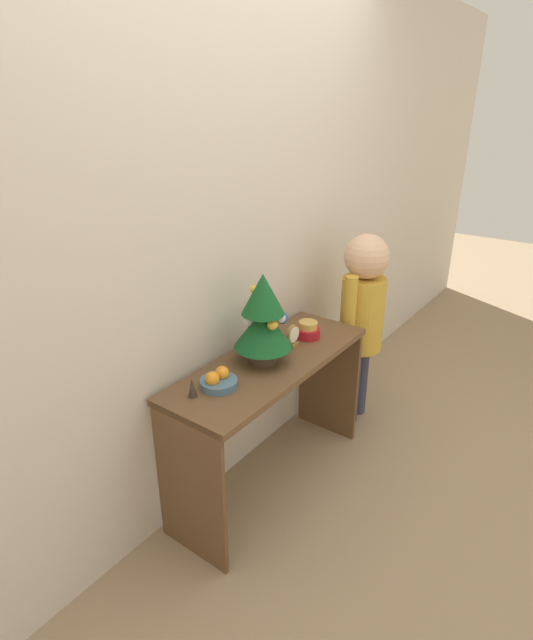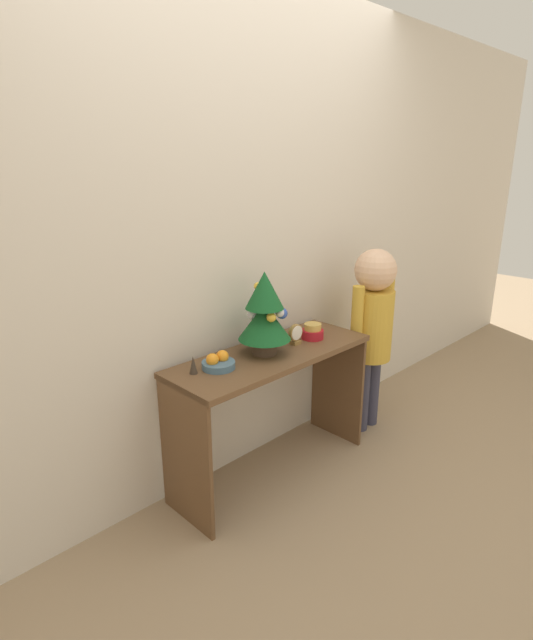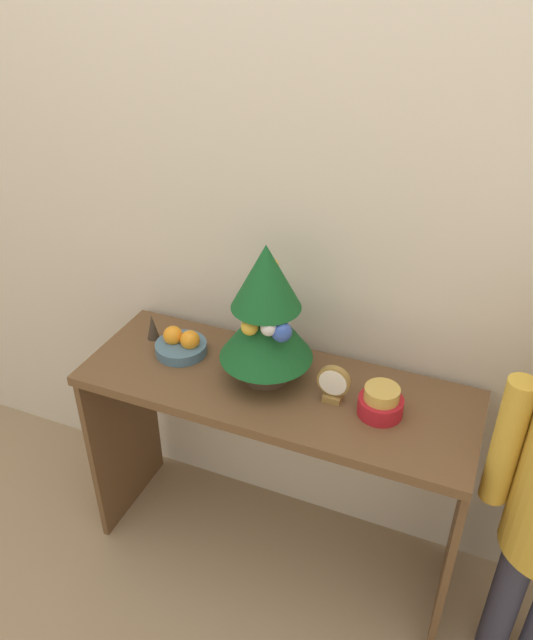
# 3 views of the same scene
# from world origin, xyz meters

# --- Properties ---
(ground_plane) EXTENTS (12.00, 12.00, 0.00)m
(ground_plane) POSITION_xyz_m (0.00, 0.00, 0.00)
(ground_plane) COLOR #997F60
(back_wall) EXTENTS (7.00, 0.05, 2.50)m
(back_wall) POSITION_xyz_m (0.00, 0.45, 1.25)
(back_wall) COLOR beige
(back_wall) RESTS_ON ground_plane
(console_table) EXTENTS (1.15, 0.41, 0.71)m
(console_table) POSITION_xyz_m (0.00, 0.20, 0.55)
(console_table) COLOR brown
(console_table) RESTS_ON ground_plane
(mini_tree) EXTENTS (0.27, 0.27, 0.42)m
(mini_tree) POSITION_xyz_m (-0.04, 0.22, 0.93)
(mini_tree) COLOR #4C3828
(mini_tree) RESTS_ON console_table
(fruit_bowl) EXTENTS (0.16, 0.16, 0.08)m
(fruit_bowl) POSITION_xyz_m (-0.33, 0.24, 0.74)
(fruit_bowl) COLOR #476B84
(fruit_bowl) RESTS_ON console_table
(singing_bowl) EXTENTS (0.12, 0.12, 0.09)m
(singing_bowl) POSITION_xyz_m (0.31, 0.19, 0.74)
(singing_bowl) COLOR #AD1923
(singing_bowl) RESTS_ON console_table
(desk_clock) EXTENTS (0.09, 0.04, 0.11)m
(desk_clock) POSITION_xyz_m (0.17, 0.20, 0.76)
(desk_clock) COLOR olive
(desk_clock) RESTS_ON console_table
(figurine) EXTENTS (0.04, 0.04, 0.09)m
(figurine) POSITION_xyz_m (-0.45, 0.27, 0.75)
(figurine) COLOR #382D23
(figurine) RESTS_ON console_table
(child_figure) EXTENTS (0.39, 0.25, 1.15)m
(child_figure) POSITION_xyz_m (0.78, 0.13, 0.73)
(child_figure) COLOR #38384C
(child_figure) RESTS_ON ground_plane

